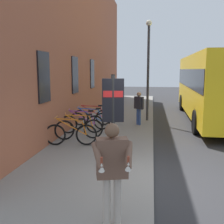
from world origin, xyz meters
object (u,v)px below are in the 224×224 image
object	(u,v)px
tourist_with_hotdogs	(112,164)
pedestrian_by_facade	(139,105)
city_bus	(212,84)
bicycle_end_of_row	(92,117)
bicycle_far_end	(71,134)
bicycle_leaning_wall	(90,120)
bicycle_by_door	(82,124)
bicycle_mid_rack	(79,129)
transit_info_sign	(113,106)
street_lamp	(148,62)

from	to	relation	value
tourist_with_hotdogs	pedestrian_by_facade	bearing A→B (deg)	-0.05
pedestrian_by_facade	city_bus	bearing A→B (deg)	-57.32
bicycle_end_of_row	pedestrian_by_facade	distance (m)	2.19
bicycle_far_end	bicycle_leaning_wall	world-z (taller)	same
bicycle_end_of_row	city_bus	distance (m)	6.54
bicycle_by_door	bicycle_leaning_wall	bearing A→B (deg)	-12.62
city_bus	bicycle_leaning_wall	bearing A→B (deg)	122.76
bicycle_by_door	city_bus	xyz separation A→B (m)	(4.36, -5.83, 1.41)
bicycle_mid_rack	transit_info_sign	bearing A→B (deg)	-148.48
bicycle_end_of_row	street_lamp	size ratio (longest dim) A/B	0.36
street_lamp	pedestrian_by_facade	bearing A→B (deg)	162.97
bicycle_far_end	tourist_with_hotdogs	xyz separation A→B (m)	(-4.51, -2.06, 0.66)
city_bus	bicycle_by_door	bearing A→B (deg)	126.81
bicycle_mid_rack	bicycle_end_of_row	size ratio (longest dim) A/B	0.97
bicycle_leaning_wall	transit_info_sign	distance (m)	4.75
bicycle_by_door	street_lamp	distance (m)	4.80
bicycle_far_end	pedestrian_by_facade	world-z (taller)	pedestrian_by_facade
transit_info_sign	tourist_with_hotdogs	world-z (taller)	transit_info_sign
street_lamp	transit_info_sign	bearing A→B (deg)	173.69
bicycle_far_end	bicycle_by_door	distance (m)	1.76
bicycle_leaning_wall	bicycle_mid_rack	bearing A→B (deg)	179.82
pedestrian_by_facade	bicycle_far_end	bearing A→B (deg)	151.26
bicycle_by_door	transit_info_sign	xyz separation A→B (m)	(-3.58, -1.78, 1.21)
bicycle_leaning_wall	pedestrian_by_facade	xyz separation A→B (m)	(1.30, -2.00, 0.54)
bicycle_mid_rack	city_bus	size ratio (longest dim) A/B	0.16
bicycle_leaning_wall	street_lamp	xyz separation A→B (m)	(2.49, -2.37, 2.51)
bicycle_by_door	tourist_with_hotdogs	distance (m)	6.67
city_bus	pedestrian_by_facade	distance (m)	4.44
bicycle_leaning_wall	tourist_with_hotdogs	size ratio (longest dim) A/B	1.04
bicycle_far_end	bicycle_leaning_wall	distance (m)	2.48
bicycle_mid_rack	transit_info_sign	world-z (taller)	transit_info_sign
street_lamp	tourist_with_hotdogs	bearing A→B (deg)	177.73
bicycle_far_end	pedestrian_by_facade	distance (m)	4.33
bicycle_leaning_wall	city_bus	xyz separation A→B (m)	(3.65, -5.67, 1.41)
bicycle_mid_rack	pedestrian_by_facade	bearing A→B (deg)	-34.26
bicycle_mid_rack	bicycle_by_door	distance (m)	0.95
bicycle_far_end	street_lamp	world-z (taller)	street_lamp
city_bus	transit_info_sign	bearing A→B (deg)	152.98
bicycle_mid_rack	tourist_with_hotdogs	size ratio (longest dim) A/B	0.99
city_bus	street_lamp	xyz separation A→B (m)	(-1.15, 3.30, 1.10)
bicycle_far_end	tourist_with_hotdogs	distance (m)	5.01
bicycle_far_end	bicycle_end_of_row	bearing A→B (deg)	0.32
transit_info_sign	pedestrian_by_facade	distance (m)	5.65
bicycle_far_end	city_bus	bearing A→B (deg)	-43.13
bicycle_leaning_wall	pedestrian_by_facade	bearing A→B (deg)	-57.09
bicycle_mid_rack	bicycle_leaning_wall	xyz separation A→B (m)	(1.65, -0.01, -0.00)
bicycle_end_of_row	bicycle_leaning_wall	bearing A→B (deg)	-174.50
city_bus	tourist_with_hotdogs	bearing A→B (deg)	160.94
bicycle_far_end	street_lamp	size ratio (longest dim) A/B	0.36
bicycle_end_of_row	transit_info_sign	bearing A→B (deg)	-161.79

